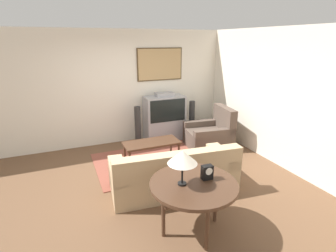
# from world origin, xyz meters

# --- Properties ---
(ground_plane) EXTENTS (12.00, 12.00, 0.00)m
(ground_plane) POSITION_xyz_m (0.00, 0.00, 0.00)
(ground_plane) COLOR brown
(wall_back) EXTENTS (12.00, 0.10, 2.70)m
(wall_back) POSITION_xyz_m (0.02, 2.13, 1.36)
(wall_back) COLOR silver
(wall_back) RESTS_ON ground_plane
(wall_right) EXTENTS (0.06, 12.00, 2.70)m
(wall_right) POSITION_xyz_m (2.63, 0.00, 1.35)
(wall_right) COLOR silver
(wall_right) RESTS_ON ground_plane
(area_rug) EXTENTS (2.46, 1.68, 0.01)m
(area_rug) POSITION_xyz_m (0.33, 0.71, 0.01)
(area_rug) COLOR brown
(area_rug) RESTS_ON ground_plane
(tv) EXTENTS (1.01, 0.46, 1.22)m
(tv) POSITION_xyz_m (0.99, 1.79, 0.58)
(tv) COLOR #9E9EA3
(tv) RESTS_ON ground_plane
(couch) EXTENTS (2.17, 1.08, 0.80)m
(couch) POSITION_xyz_m (0.24, -0.49, 0.29)
(couch) COLOR tan
(couch) RESTS_ON ground_plane
(armchair) EXTENTS (1.09, 1.00, 0.96)m
(armchair) POSITION_xyz_m (1.81, 0.92, 0.30)
(armchair) COLOR brown
(armchair) RESTS_ON ground_plane
(coffee_table) EXTENTS (1.15, 0.52, 0.44)m
(coffee_table) POSITION_xyz_m (0.26, 0.70, 0.40)
(coffee_table) COLOR #472D1E
(coffee_table) RESTS_ON ground_plane
(console_table) EXTENTS (1.12, 1.12, 0.74)m
(console_table) POSITION_xyz_m (0.05, -1.52, 0.67)
(console_table) COLOR #472D1E
(console_table) RESTS_ON ground_plane
(table_lamp) EXTENTS (0.37, 0.37, 0.46)m
(table_lamp) POSITION_xyz_m (-0.11, -1.49, 1.10)
(table_lamp) COLOR black
(table_lamp) RESTS_ON console_table
(mantel_clock) EXTENTS (0.14, 0.10, 0.19)m
(mantel_clock) POSITION_xyz_m (0.25, -1.50, 0.83)
(mantel_clock) COLOR black
(mantel_clock) RESTS_ON console_table
(speaker_tower_left) EXTENTS (0.25, 0.25, 0.96)m
(speaker_tower_left) POSITION_xyz_m (0.26, 1.71, 0.46)
(speaker_tower_left) COLOR black
(speaker_tower_left) RESTS_ON ground_plane
(speaker_tower_right) EXTENTS (0.25, 0.25, 0.96)m
(speaker_tower_right) POSITION_xyz_m (1.72, 1.71, 0.46)
(speaker_tower_right) COLOR black
(speaker_tower_right) RESTS_ON ground_plane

